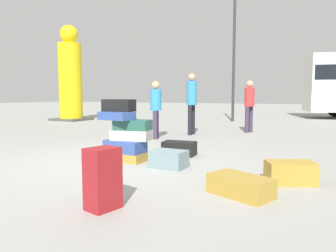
{
  "coord_description": "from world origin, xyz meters",
  "views": [
    {
      "loc": [
        3.22,
        -4.46,
        1.16
      ],
      "look_at": [
        0.11,
        1.96,
        0.47
      ],
      "focal_mm": 33.83,
      "sensor_mm": 36.0,
      "label": 1
    }
  ],
  "objects_px": {
    "suitcase_tan_right_side": "(240,186)",
    "person_bearded_onlooker": "(156,105)",
    "suitcase_slate_foreground_near": "(169,159)",
    "person_passerby_in_red": "(249,102)",
    "suitcase_tan_left_side": "(290,173)",
    "person_tourist_with_camera": "(192,98)",
    "suitcase_tower": "(125,133)",
    "suitcase_black_behind_tower": "(179,148)",
    "yellow_dummy_statue": "(70,78)",
    "suitcase_maroon_white_trunk": "(103,179)",
    "lamp_post": "(234,37)"
  },
  "relations": [
    {
      "from": "person_passerby_in_red",
      "to": "suitcase_slate_foreground_near",
      "type": "bearing_deg",
      "value": 20.02
    },
    {
      "from": "person_bearded_onlooker",
      "to": "lamp_post",
      "type": "bearing_deg",
      "value": 158.13
    },
    {
      "from": "person_bearded_onlooker",
      "to": "person_tourist_with_camera",
      "type": "relative_size",
      "value": 0.86
    },
    {
      "from": "suitcase_tower",
      "to": "suitcase_maroon_white_trunk",
      "type": "distance_m",
      "value": 2.47
    },
    {
      "from": "suitcase_tower",
      "to": "suitcase_black_behind_tower",
      "type": "xyz_separation_m",
      "value": [
        0.68,
        0.85,
        -0.35
      ]
    },
    {
      "from": "suitcase_black_behind_tower",
      "to": "suitcase_maroon_white_trunk",
      "type": "relative_size",
      "value": 0.98
    },
    {
      "from": "suitcase_tan_right_side",
      "to": "person_tourist_with_camera",
      "type": "height_order",
      "value": "person_tourist_with_camera"
    },
    {
      "from": "suitcase_tower",
      "to": "suitcase_slate_foreground_near",
      "type": "bearing_deg",
      "value": -11.03
    },
    {
      "from": "suitcase_black_behind_tower",
      "to": "person_bearded_onlooker",
      "type": "distance_m",
      "value": 2.54
    },
    {
      "from": "suitcase_tan_right_side",
      "to": "person_passerby_in_red",
      "type": "relative_size",
      "value": 0.44
    },
    {
      "from": "person_tourist_with_camera",
      "to": "suitcase_maroon_white_trunk",
      "type": "bearing_deg",
      "value": 16.14
    },
    {
      "from": "suitcase_maroon_white_trunk",
      "to": "yellow_dummy_statue",
      "type": "relative_size",
      "value": 0.15
    },
    {
      "from": "person_tourist_with_camera",
      "to": "suitcase_tower",
      "type": "bearing_deg",
      "value": 7.1
    },
    {
      "from": "suitcase_black_behind_tower",
      "to": "suitcase_tan_right_side",
      "type": "height_order",
      "value": "suitcase_black_behind_tower"
    },
    {
      "from": "suitcase_tower",
      "to": "person_tourist_with_camera",
      "type": "height_order",
      "value": "person_tourist_with_camera"
    },
    {
      "from": "yellow_dummy_statue",
      "to": "suitcase_tan_right_side",
      "type": "bearing_deg",
      "value": -38.51
    },
    {
      "from": "suitcase_slate_foreground_near",
      "to": "person_passerby_in_red",
      "type": "distance_m",
      "value": 5.52
    },
    {
      "from": "person_bearded_onlooker",
      "to": "suitcase_tan_left_side",
      "type": "bearing_deg",
      "value": 31.86
    },
    {
      "from": "suitcase_slate_foreground_near",
      "to": "person_passerby_in_red",
      "type": "xyz_separation_m",
      "value": [
        0.16,
        5.45,
        0.83
      ]
    },
    {
      "from": "suitcase_tan_left_side",
      "to": "yellow_dummy_statue",
      "type": "xyz_separation_m",
      "value": [
        -10.16,
        6.91,
        1.79
      ]
    },
    {
      "from": "suitcase_tan_left_side",
      "to": "lamp_post",
      "type": "distance_m",
      "value": 10.68
    },
    {
      "from": "suitcase_tan_left_side",
      "to": "suitcase_slate_foreground_near",
      "type": "distance_m",
      "value": 1.86
    },
    {
      "from": "person_tourist_with_camera",
      "to": "person_passerby_in_red",
      "type": "height_order",
      "value": "person_tourist_with_camera"
    },
    {
      "from": "yellow_dummy_statue",
      "to": "lamp_post",
      "type": "relative_size",
      "value": 0.77
    },
    {
      "from": "suitcase_maroon_white_trunk",
      "to": "yellow_dummy_statue",
      "type": "height_order",
      "value": "yellow_dummy_statue"
    },
    {
      "from": "suitcase_tan_right_side",
      "to": "yellow_dummy_statue",
      "type": "relative_size",
      "value": 0.16
    },
    {
      "from": "suitcase_tan_left_side",
      "to": "person_tourist_with_camera",
      "type": "xyz_separation_m",
      "value": [
        -3.1,
        4.28,
        0.93
      ]
    },
    {
      "from": "suitcase_tan_right_side",
      "to": "person_tourist_with_camera",
      "type": "relative_size",
      "value": 0.4
    },
    {
      "from": "suitcase_maroon_white_trunk",
      "to": "yellow_dummy_statue",
      "type": "xyz_separation_m",
      "value": [
        -8.51,
        8.75,
        1.62
      ]
    },
    {
      "from": "person_bearded_onlooker",
      "to": "suitcase_slate_foreground_near",
      "type": "bearing_deg",
      "value": 13.42
    },
    {
      "from": "person_passerby_in_red",
      "to": "lamp_post",
      "type": "bearing_deg",
      "value": -137.26
    },
    {
      "from": "suitcase_tower",
      "to": "suitcase_tan_left_side",
      "type": "distance_m",
      "value": 2.84
    },
    {
      "from": "suitcase_tan_right_side",
      "to": "person_bearded_onlooker",
      "type": "relative_size",
      "value": 0.46
    },
    {
      "from": "suitcase_tan_left_side",
      "to": "suitcase_black_behind_tower",
      "type": "relative_size",
      "value": 0.98
    },
    {
      "from": "suitcase_tan_left_side",
      "to": "person_bearded_onlooker",
      "type": "distance_m",
      "value": 4.81
    },
    {
      "from": "suitcase_maroon_white_trunk",
      "to": "lamp_post",
      "type": "relative_size",
      "value": 0.11
    },
    {
      "from": "suitcase_tan_left_side",
      "to": "suitcase_tan_right_side",
      "type": "height_order",
      "value": "suitcase_tan_left_side"
    },
    {
      "from": "suitcase_slate_foreground_near",
      "to": "suitcase_maroon_white_trunk",
      "type": "height_order",
      "value": "suitcase_maroon_white_trunk"
    },
    {
      "from": "suitcase_black_behind_tower",
      "to": "person_passerby_in_red",
      "type": "distance_m",
      "value": 4.52
    },
    {
      "from": "suitcase_slate_foreground_near",
      "to": "suitcase_maroon_white_trunk",
      "type": "xyz_separation_m",
      "value": [
        0.21,
        -1.99,
        0.18
      ]
    },
    {
      "from": "suitcase_tower",
      "to": "person_tourist_with_camera",
      "type": "distance_m",
      "value": 4.01
    },
    {
      "from": "suitcase_black_behind_tower",
      "to": "person_bearded_onlooker",
      "type": "bearing_deg",
      "value": 123.98
    },
    {
      "from": "suitcase_tan_left_side",
      "to": "suitcase_maroon_white_trunk",
      "type": "bearing_deg",
      "value": -155.93
    },
    {
      "from": "suitcase_black_behind_tower",
      "to": "suitcase_tan_right_side",
      "type": "distance_m",
      "value": 2.57
    },
    {
      "from": "person_tourist_with_camera",
      "to": "person_passerby_in_red",
      "type": "bearing_deg",
      "value": 135.74
    },
    {
      "from": "suitcase_tower",
      "to": "suitcase_black_behind_tower",
      "type": "height_order",
      "value": "suitcase_tower"
    },
    {
      "from": "person_passerby_in_red",
      "to": "yellow_dummy_statue",
      "type": "xyz_separation_m",
      "value": [
        -8.46,
        1.31,
        0.97
      ]
    },
    {
      "from": "suitcase_tan_right_side",
      "to": "person_passerby_in_red",
      "type": "height_order",
      "value": "person_passerby_in_red"
    },
    {
      "from": "suitcase_tan_right_side",
      "to": "suitcase_maroon_white_trunk",
      "type": "distance_m",
      "value": 1.58
    },
    {
      "from": "suitcase_tan_left_side",
      "to": "suitcase_black_behind_tower",
      "type": "height_order",
      "value": "suitcase_tan_left_side"
    }
  ]
}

